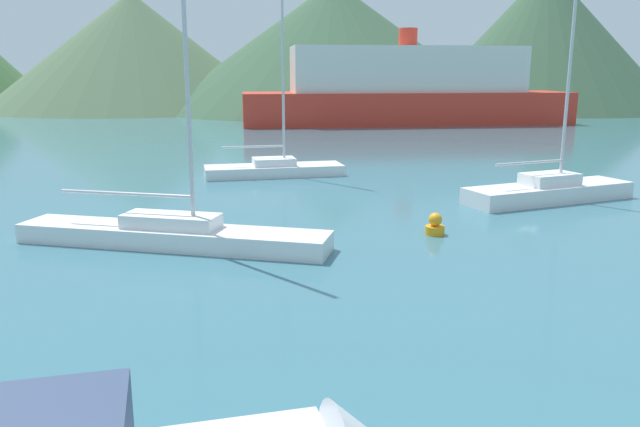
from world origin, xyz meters
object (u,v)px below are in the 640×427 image
at_px(sailboat_middle, 274,167).
at_px(ferry_distant, 406,90).
at_px(buoy_marker, 435,226).
at_px(sailboat_outer, 549,189).
at_px(sailboat_inner, 172,231).

distance_m(sailboat_middle, ferry_distant, 31.39).
xyz_separation_m(sailboat_middle, ferry_distant, (7.78, 30.30, 2.65)).
bearing_deg(buoy_marker, sailboat_outer, 48.26).
height_order(sailboat_inner, sailboat_outer, sailboat_inner).
bearing_deg(sailboat_inner, ferry_distant, 86.85).
relative_size(sailboat_middle, ferry_distant, 0.36).
bearing_deg(sailboat_outer, sailboat_inner, -177.38).
bearing_deg(sailboat_middle, sailboat_inner, -111.95).
bearing_deg(ferry_distant, sailboat_outer, -96.40).
relative_size(sailboat_outer, ferry_distant, 0.30).
bearing_deg(buoy_marker, sailboat_inner, -165.95).
bearing_deg(ferry_distant, sailboat_middle, -116.37).
bearing_deg(sailboat_outer, sailboat_middle, 128.03).
distance_m(ferry_distant, buoy_marker, 40.79).
height_order(sailboat_inner, buoy_marker, sailboat_inner).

